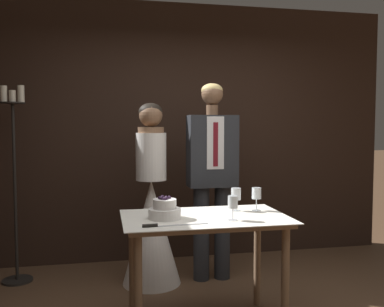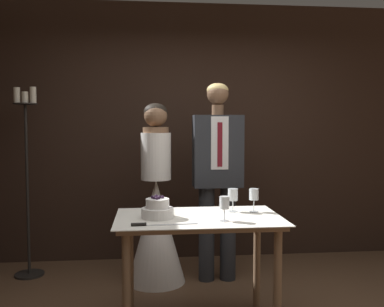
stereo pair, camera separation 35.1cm
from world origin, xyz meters
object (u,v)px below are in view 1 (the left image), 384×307
Objects in this scene: wine_glass_middle at (256,195)px; bride at (151,217)px; candle_stand at (15,181)px; wine_glass_far at (233,203)px; groom at (212,170)px; cake_knife at (163,225)px; tiered_cake at (165,210)px; wine_glass_near at (236,195)px; cake_table at (205,232)px.

bride reaches higher than wine_glass_middle.
candle_stand is at bearing 150.70° from wine_glass_middle.
candle_stand is (-1.24, 0.30, 0.33)m from bride.
groom is at bearing 83.25° from wine_glass_far.
groom is at bearing -0.07° from bride.
cake_knife is 1.90m from candle_stand.
bride is (0.01, 0.95, -0.25)m from tiered_cake.
wine_glass_middle reaches higher than wine_glass_far.
wine_glass_near is (0.62, 0.39, 0.12)m from cake_knife.
cake_table is 6.70× the size of wine_glass_middle.
cake_table is 0.33m from wine_glass_far.
candle_stand is at bearing 170.61° from groom.
groom is 1.84m from candle_stand.
wine_glass_near is 1.02m from bride.
groom reaches higher than wine_glass_near.
bride reaches higher than wine_glass_near.
groom is at bearing 89.39° from wine_glass_near.
wine_glass_far is 1.22m from bride.
bride is at bearing 179.93° from groom.
candle_stand reaches higher than cake_knife.
cake_knife is 0.24× the size of candle_stand.
wine_glass_near reaches higher than tiered_cake.
bride reaches higher than cake_knife.
tiered_cake reaches higher than cake_table.
bride is 1.32m from candle_stand.
tiered_cake is 0.12× the size of groom.
cake_knife is at bearing -147.68° from wine_glass_near.
tiered_cake is 0.75m from wine_glass_middle.
cake_table is 2.70× the size of cake_knife.
cake_table is 0.65× the size of candle_stand.
cake_table is 5.22× the size of tiered_cake.
candle_stand is at bearing 140.42° from wine_glass_far.
cake_table is 6.73× the size of wine_glass_near.
cake_knife is 0.24× the size of groom.
wine_glass_far reaches higher than cake_table.
groom is at bearing 58.28° from tiered_cake.
bride is (-0.57, 0.78, -0.32)m from wine_glass_near.
candle_stand is at bearing 149.10° from wine_glass_near.
cake_knife is (-0.04, -0.23, -0.05)m from tiered_cake.
wine_glass_middle is at bearing -47.89° from bride.
bride is (-0.73, 0.80, -0.32)m from wine_glass_middle.
tiered_cake is at bearing 161.72° from wine_glass_far.
wine_glass_middle is 0.10× the size of candle_stand.
wine_glass_middle is 0.40m from wine_glass_far.
candle_stand is at bearing 124.95° from cake_knife.
cake_table is at bearing 133.71° from wine_glass_far.
groom is (0.58, 0.94, 0.17)m from tiered_cake.
wine_glass_middle is 1.04× the size of wine_glass_far.
cake_knife is at bearing -100.90° from tiered_cake.
wine_glass_far is at bearing -111.20° from wine_glass_near.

